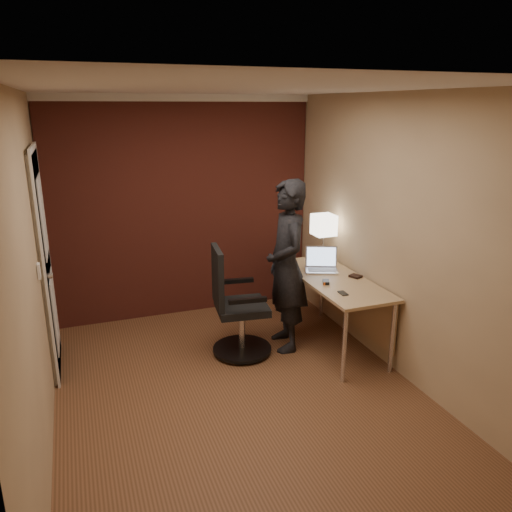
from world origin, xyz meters
name	(u,v)px	position (x,y,z in m)	size (l,w,h in m)	color
room	(167,207)	(-0.27, 1.54, 1.37)	(4.00, 4.00, 4.00)	brown
desk	(339,289)	(1.25, 0.56, 0.60)	(0.60, 1.50, 0.73)	tan
desk_lamp	(324,226)	(1.31, 1.05, 1.15)	(0.22, 0.22, 0.54)	silver
laptop	(321,264)	(1.19, 0.85, 0.79)	(0.41, 0.37, 0.23)	silver
mouse	(326,282)	(1.03, 0.44, 0.75)	(0.06, 0.10, 0.03)	black
phone	(343,293)	(1.05, 0.15, 0.73)	(0.06, 0.12, 0.01)	black
wallet	(356,276)	(1.40, 0.50, 0.74)	(0.09, 0.11, 0.02)	black
office_chair	(235,309)	(0.19, 0.72, 0.48)	(0.59, 0.64, 1.08)	black
person	(287,266)	(0.73, 0.71, 0.86)	(0.63, 0.41, 1.72)	black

